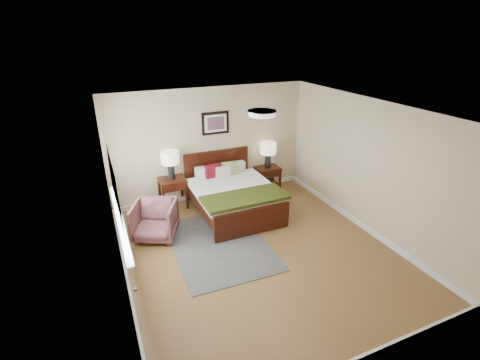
{
  "coord_description": "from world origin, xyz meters",
  "views": [
    {
      "loc": [
        -2.34,
        -4.57,
        3.62
      ],
      "look_at": [
        -0.0,
        0.81,
        1.05
      ],
      "focal_mm": 26.0,
      "sensor_mm": 36.0,
      "label": 1
    }
  ],
  "objects": [
    {
      "name": "floor",
      "position": [
        0.0,
        0.0,
        0.0
      ],
      "size": [
        5.0,
        5.0,
        0.0
      ],
      "primitive_type": "plane",
      "color": "brown",
      "rests_on": "ground"
    },
    {
      "name": "back_wall",
      "position": [
        0.0,
        2.5,
        1.25
      ],
      "size": [
        4.5,
        0.04,
        2.5
      ],
      "primitive_type": "cube",
      "color": "#BFAD8B",
      "rests_on": "ground"
    },
    {
      "name": "front_wall",
      "position": [
        0.0,
        -2.5,
        1.25
      ],
      "size": [
        4.5,
        0.04,
        2.5
      ],
      "primitive_type": "cube",
      "color": "#BFAD8B",
      "rests_on": "ground"
    },
    {
      "name": "left_wall",
      "position": [
        -2.25,
        0.0,
        1.25
      ],
      "size": [
        0.04,
        5.0,
        2.5
      ],
      "primitive_type": "cube",
      "color": "#BFAD8B",
      "rests_on": "ground"
    },
    {
      "name": "right_wall",
      "position": [
        2.25,
        0.0,
        1.25
      ],
      "size": [
        0.04,
        5.0,
        2.5
      ],
      "primitive_type": "cube",
      "color": "#BFAD8B",
      "rests_on": "ground"
    },
    {
      "name": "ceiling",
      "position": [
        0.0,
        0.0,
        2.5
      ],
      "size": [
        4.5,
        5.0,
        0.02
      ],
      "primitive_type": "cube",
      "color": "white",
      "rests_on": "back_wall"
    },
    {
      "name": "window",
      "position": [
        -2.2,
        0.7,
        1.38
      ],
      "size": [
        0.11,
        2.72,
        1.32
      ],
      "color": "silver",
      "rests_on": "left_wall"
    },
    {
      "name": "door",
      "position": [
        -2.23,
        -1.75,
        1.07
      ],
      "size": [
        0.06,
        1.0,
        2.18
      ],
      "color": "silver",
      "rests_on": "ground"
    },
    {
      "name": "ceil_fixture",
      "position": [
        0.0,
        0.0,
        2.47
      ],
      "size": [
        0.44,
        0.44,
        0.08
      ],
      "color": "white",
      "rests_on": "ceiling"
    },
    {
      "name": "bed",
      "position": [
        0.13,
        1.52,
        0.5
      ],
      "size": [
        1.66,
        2.0,
        1.08
      ],
      "color": "#381208",
      "rests_on": "ground"
    },
    {
      "name": "wall_art",
      "position": [
        0.13,
        2.47,
        1.72
      ],
      "size": [
        0.62,
        0.05,
        0.5
      ],
      "color": "black",
      "rests_on": "back_wall"
    },
    {
      "name": "nightstand_left",
      "position": [
        -0.96,
        2.25,
        0.54
      ],
      "size": [
        0.56,
        0.5,
        0.66
      ],
      "color": "#381208",
      "rests_on": "ground"
    },
    {
      "name": "nightstand_right",
      "position": [
        1.35,
        2.26,
        0.35
      ],
      "size": [
        0.57,
        0.43,
        0.56
      ],
      "color": "#381208",
      "rests_on": "ground"
    },
    {
      "name": "lamp_left",
      "position": [
        -0.96,
        2.27,
        1.1
      ],
      "size": [
        0.37,
        0.37,
        0.61
      ],
      "color": "black",
      "rests_on": "nightstand_left"
    },
    {
      "name": "lamp_right",
      "position": [
        1.35,
        2.27,
        1.0
      ],
      "size": [
        0.37,
        0.37,
        0.61
      ],
      "color": "black",
      "rests_on": "nightstand_right"
    },
    {
      "name": "armchair",
      "position": [
        -1.56,
        1.19,
        0.35
      ],
      "size": [
        1.01,
        1.02,
        0.7
      ],
      "primitive_type": "imported",
      "rotation": [
        0.0,
        0.0,
        -0.44
      ],
      "color": "brown",
      "rests_on": "ground"
    },
    {
      "name": "rug_persian",
      "position": [
        -0.56,
        0.48,
        0.01
      ],
      "size": [
        1.7,
        2.36,
        0.01
      ],
      "primitive_type": "cube",
      "rotation": [
        0.0,
        0.0,
        -0.03
      ],
      "color": "#0D1F44",
      "rests_on": "ground"
    },
    {
      "name": "rug_navy",
      "position": [
        0.9,
        1.8,
        0.01
      ],
      "size": [
        1.04,
        1.26,
        0.01
      ],
      "primitive_type": "cube",
      "rotation": [
        0.0,
        0.0,
        -0.34
      ],
      "color": "black",
      "rests_on": "ground"
    }
  ]
}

